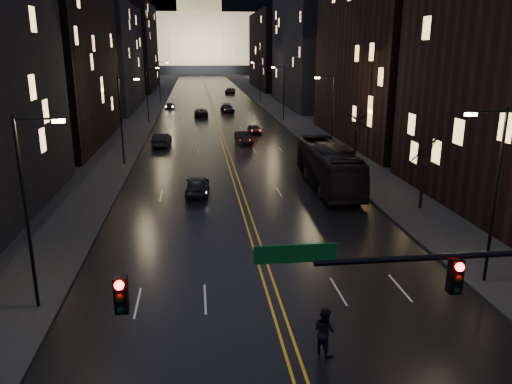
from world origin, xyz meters
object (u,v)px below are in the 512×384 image
object	(u,v)px
oncoming_car_a	(197,184)
oncoming_car_b	(162,140)
bus	(328,166)
pedestrian_b	(324,331)
receding_car_a	(244,137)

from	to	relation	value
oncoming_car_a	oncoming_car_b	bearing A→B (deg)	-75.11
bus	pedestrian_b	world-z (taller)	bus
oncoming_car_b	oncoming_car_a	bearing A→B (deg)	105.72
receding_car_a	oncoming_car_b	bearing A→B (deg)	179.26
bus	pedestrian_b	distance (m)	25.05
oncoming_car_a	receding_car_a	world-z (taller)	oncoming_car_a
pedestrian_b	oncoming_car_a	bearing A→B (deg)	-21.19
receding_car_a	bus	bearing A→B (deg)	-82.00
pedestrian_b	oncoming_car_b	bearing A→B (deg)	-21.48
bus	receding_car_a	distance (m)	22.22
oncoming_car_a	oncoming_car_b	xyz separation A→B (m)	(-4.17, 21.47, 0.05)
bus	receding_car_a	bearing A→B (deg)	105.20
oncoming_car_a	pedestrian_b	world-z (taller)	pedestrian_b
pedestrian_b	receding_car_a	bearing A→B (deg)	-34.32
bus	oncoming_car_b	world-z (taller)	bus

